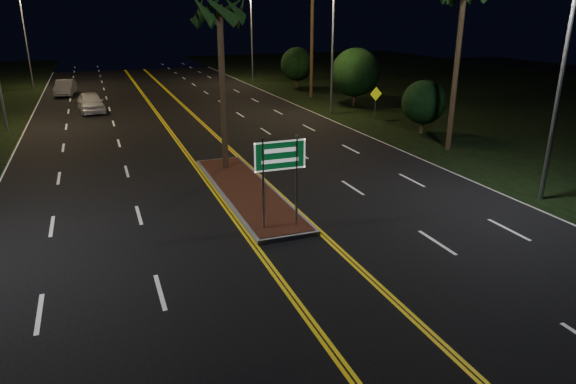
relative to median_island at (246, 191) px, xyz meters
name	(u,v)px	position (x,y,z in m)	size (l,w,h in m)	color
ground	(312,265)	(0.00, -7.00, -0.08)	(120.00, 120.00, 0.00)	black
grass_right	(503,95)	(30.00, 18.00, -0.08)	(40.00, 110.00, 0.01)	black
median_island	(246,191)	(0.00, 0.00, 0.00)	(2.25, 10.25, 0.17)	gray
highway_sign	(280,164)	(0.00, -4.20, 2.32)	(1.80, 0.08, 3.20)	gray
streetlight_left_far	(28,30)	(-10.61, 37.00, 5.57)	(1.91, 0.44, 9.00)	gray
streetlight_right_near	(557,56)	(10.61, -5.00, 5.57)	(1.91, 0.44, 9.00)	gray
streetlight_right_mid	(328,35)	(10.61, 15.00, 5.57)	(1.91, 0.44, 9.00)	gray
streetlight_right_far	(248,28)	(10.61, 35.00, 5.57)	(1.91, 0.44, 9.00)	gray
palm_median	(219,10)	(0.00, 3.50, 7.19)	(2.40, 2.40, 8.30)	#382819
shrub_near	(424,102)	(13.50, 7.00, 1.86)	(2.70, 2.70, 3.30)	#382819
shrub_mid	(355,72)	(14.00, 17.00, 2.64)	(3.78, 3.78, 4.62)	#382819
shrub_far	(297,64)	(13.80, 29.00, 2.25)	(3.24, 3.24, 3.96)	#382819
car_near	(90,101)	(-5.81, 22.09, 0.78)	(2.23, 5.19, 1.73)	white
car_far	(65,86)	(-7.88, 31.85, 0.73)	(2.08, 4.86, 1.62)	#A9ACB3
warning_sign	(376,99)	(13.00, 11.95, 1.38)	(0.95, 0.11, 2.27)	gray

